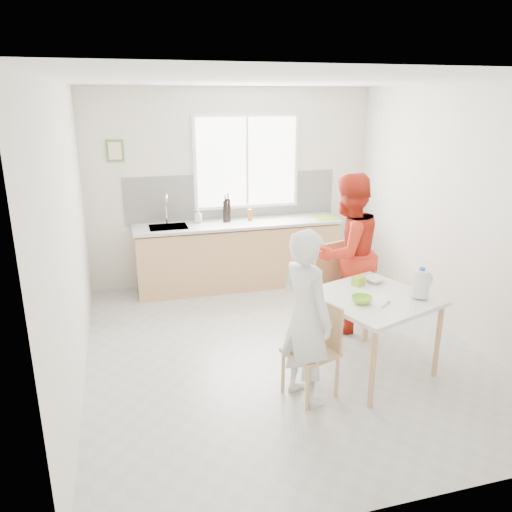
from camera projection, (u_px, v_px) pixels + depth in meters
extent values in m
plane|color=#B7B7B2|center=(282.00, 348.00, 5.32)|extent=(4.50, 4.50, 0.00)
plane|color=silver|center=(233.00, 187.00, 6.98)|extent=(4.00, 0.00, 4.00)
plane|color=silver|center=(410.00, 317.00, 2.85)|extent=(4.00, 0.00, 4.00)
plane|color=silver|center=(69.00, 240.00, 4.40)|extent=(0.00, 4.50, 4.50)
plane|color=silver|center=(458.00, 213.00, 5.43)|extent=(0.00, 4.50, 4.50)
plane|color=white|center=(287.00, 80.00, 4.51)|extent=(4.50, 4.50, 0.00)
cube|color=white|center=(247.00, 162.00, 6.91)|extent=(1.50, 0.03, 1.30)
cube|color=white|center=(247.00, 162.00, 6.89)|extent=(1.40, 0.02, 1.20)
cube|color=white|center=(247.00, 162.00, 6.89)|extent=(0.03, 0.03, 1.20)
cube|color=white|center=(233.00, 196.00, 7.01)|extent=(3.00, 0.02, 0.65)
cube|color=#51813A|center=(115.00, 151.00, 6.40)|extent=(0.22, 0.02, 0.28)
cube|color=beige|center=(115.00, 151.00, 6.39)|extent=(0.16, 0.01, 0.22)
cube|color=tan|center=(238.00, 256.00, 6.98)|extent=(2.80, 0.60, 0.86)
cube|color=#3F3326|center=(239.00, 282.00, 7.10)|extent=(2.80, 0.54, 0.10)
cube|color=silver|center=(238.00, 224.00, 6.84)|extent=(2.84, 0.64, 0.04)
cube|color=#A5A5AA|center=(168.00, 228.00, 6.60)|extent=(0.50, 0.40, 0.03)
cylinder|color=silver|center=(166.00, 211.00, 6.68)|extent=(0.02, 0.02, 0.36)
torus|color=silver|center=(166.00, 199.00, 6.57)|extent=(0.02, 0.18, 0.18)
cube|color=white|center=(372.00, 298.00, 4.67)|extent=(1.29, 1.29, 0.04)
cylinder|color=tan|center=(372.00, 370.00, 4.20)|extent=(0.05, 0.05, 0.72)
cylinder|color=tan|center=(304.00, 332.00, 4.89)|extent=(0.05, 0.05, 0.72)
cylinder|color=tan|center=(438.00, 342.00, 4.69)|extent=(0.05, 0.05, 0.72)
cylinder|color=tan|center=(367.00, 310.00, 5.38)|extent=(0.05, 0.05, 0.72)
cube|color=tan|center=(311.00, 352.00, 4.36)|extent=(0.50, 0.50, 0.04)
cube|color=tan|center=(327.00, 324.00, 4.39)|extent=(0.15, 0.36, 0.41)
cylinder|color=tan|center=(283.00, 372.00, 4.47)|extent=(0.03, 0.03, 0.40)
cylinder|color=tan|center=(308.00, 389.00, 4.20)|extent=(0.03, 0.03, 0.40)
cylinder|color=tan|center=(312.00, 361.00, 4.65)|extent=(0.03, 0.03, 0.40)
cylinder|color=tan|center=(337.00, 377.00, 4.39)|extent=(0.03, 0.03, 0.40)
cube|color=tan|center=(342.00, 292.00, 5.52)|extent=(0.59, 0.59, 0.04)
cube|color=tan|center=(330.00, 264.00, 5.61)|extent=(0.43, 0.18, 0.49)
cylinder|color=tan|center=(340.00, 324.00, 5.34)|extent=(0.04, 0.04, 0.48)
cylinder|color=tan|center=(366.00, 315.00, 5.56)|extent=(0.04, 0.04, 0.48)
cylinder|color=tan|center=(315.00, 311.00, 5.65)|extent=(0.04, 0.04, 0.48)
cylinder|color=tan|center=(341.00, 303.00, 5.87)|extent=(0.04, 0.04, 0.48)
imported|color=white|center=(306.00, 317.00, 4.22)|extent=(0.54, 0.66, 1.55)
imported|color=red|center=(347.00, 254.00, 5.55)|extent=(1.04, 0.93, 1.79)
imported|color=#92D932|center=(362.00, 300.00, 4.51)|extent=(0.25, 0.25, 0.06)
imported|color=white|center=(375.00, 280.00, 5.01)|extent=(0.26, 0.26, 0.05)
cylinder|color=white|center=(421.00, 283.00, 4.57)|extent=(0.16, 0.16, 0.25)
cylinder|color=blue|center=(422.00, 269.00, 4.53)|extent=(0.05, 0.05, 0.03)
torus|color=white|center=(429.00, 280.00, 4.59)|extent=(0.12, 0.06, 0.12)
cube|color=#96B62A|center=(359.00, 281.00, 4.92)|extent=(0.13, 0.13, 0.09)
cylinder|color=#A5A5AA|center=(385.00, 305.00, 4.44)|extent=(0.13, 0.11, 0.01)
cube|color=#88BE2C|center=(325.00, 218.00, 7.06)|extent=(0.37, 0.28, 0.01)
cylinder|color=black|center=(228.00, 210.00, 6.84)|extent=(0.07, 0.07, 0.32)
cylinder|color=black|center=(225.00, 211.00, 6.80)|extent=(0.07, 0.07, 0.30)
cylinder|color=brown|center=(250.00, 215.00, 6.91)|extent=(0.06, 0.06, 0.16)
imported|color=#999999|center=(198.00, 216.00, 6.79)|extent=(0.11, 0.11, 0.19)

